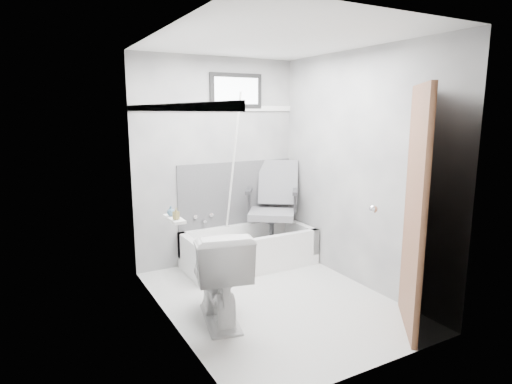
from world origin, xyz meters
TOP-DOWN VIEW (x-y plane):
  - floor at (0.00, 0.00)m, footprint 2.60×2.60m
  - ceiling at (0.00, 0.00)m, footprint 2.60×2.60m
  - wall_back at (0.00, 1.30)m, footprint 2.00×0.02m
  - wall_front at (0.00, -1.30)m, footprint 2.00×0.02m
  - wall_left at (-1.00, 0.00)m, footprint 0.02×2.60m
  - wall_right at (1.00, 0.00)m, footprint 0.02×2.60m
  - bathtub at (0.23, 0.93)m, footprint 1.50×0.70m
  - office_chair at (0.56, 0.97)m, footprint 0.87×0.87m
  - toilet at (-0.62, -0.11)m, footprint 0.65×0.92m
  - door at (0.98, -1.28)m, footprint 0.78×0.78m
  - window at (0.25, 1.29)m, footprint 0.66×0.04m
  - backerboard at (0.25, 1.29)m, footprint 1.50×0.02m
  - trim_back at (0.00, 1.29)m, footprint 2.00×0.02m
  - trim_left at (-0.99, 0.00)m, footprint 0.02×2.60m
  - pole at (0.08, 1.06)m, footprint 0.02×0.50m
  - shelf at (-0.93, 0.09)m, footprint 0.10×0.32m
  - soap_bottle_a at (-0.94, 0.01)m, footprint 0.05×0.05m
  - soap_bottle_b at (-0.94, 0.15)m, footprint 0.09×0.09m
  - faucet at (-0.20, 1.27)m, footprint 0.26×0.10m

SIDE VIEW (x-z plane):
  - floor at x=0.00m, z-range 0.00..0.00m
  - bathtub at x=0.23m, z-range 0.00..0.42m
  - toilet at x=-0.62m, z-range 0.00..0.82m
  - faucet at x=-0.20m, z-range 0.47..0.63m
  - office_chair at x=0.56m, z-range 0.12..1.20m
  - backerboard at x=0.25m, z-range 0.41..1.19m
  - shelf at x=-0.93m, z-range 0.89..0.91m
  - soap_bottle_b at x=-0.94m, z-range 0.92..1.00m
  - soap_bottle_a at x=-0.94m, z-range 0.92..1.01m
  - door at x=0.98m, z-range 0.00..2.00m
  - pole at x=0.08m, z-range 0.10..2.00m
  - wall_back at x=0.00m, z-range 0.00..2.40m
  - wall_front at x=0.00m, z-range 0.00..2.40m
  - wall_left at x=-1.00m, z-range 0.00..2.40m
  - wall_right at x=1.00m, z-range 0.00..2.40m
  - trim_back at x=0.00m, z-range 1.79..1.85m
  - trim_left at x=-0.99m, z-range 1.79..1.85m
  - window at x=0.25m, z-range 1.82..2.22m
  - ceiling at x=0.00m, z-range 2.40..2.40m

